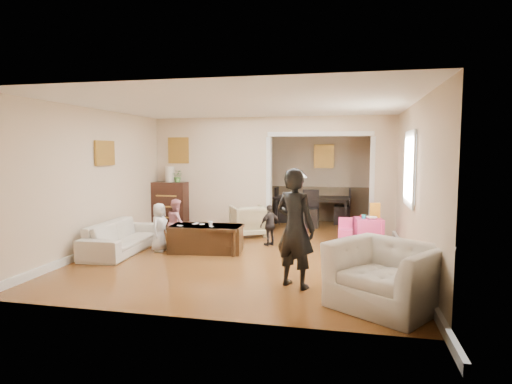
% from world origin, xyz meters
% --- Properties ---
extents(floor, '(7.00, 7.00, 0.00)m').
position_xyz_m(floor, '(0.00, 0.00, 0.00)').
color(floor, brown).
rests_on(floor, ground).
extents(partition_left, '(2.75, 0.18, 2.60)m').
position_xyz_m(partition_left, '(-1.38, 1.80, 1.30)').
color(partition_left, beige).
rests_on(partition_left, ground).
extents(partition_right, '(0.55, 0.18, 2.60)m').
position_xyz_m(partition_right, '(2.48, 1.80, 1.30)').
color(partition_right, beige).
rests_on(partition_right, ground).
extents(partition_header, '(2.22, 0.18, 0.35)m').
position_xyz_m(partition_header, '(1.10, 1.80, 2.42)').
color(partition_header, beige).
rests_on(partition_header, partition_right).
extents(window_pane, '(0.03, 0.95, 1.10)m').
position_xyz_m(window_pane, '(2.73, -0.40, 1.55)').
color(window_pane, white).
rests_on(window_pane, ground).
extents(framed_art_partition, '(0.45, 0.03, 0.55)m').
position_xyz_m(framed_art_partition, '(-2.20, 1.70, 1.85)').
color(framed_art_partition, brown).
rests_on(framed_art_partition, partition_left).
extents(framed_art_sofa_wall, '(0.03, 0.55, 0.40)m').
position_xyz_m(framed_art_sofa_wall, '(-2.71, -0.60, 1.80)').
color(framed_art_sofa_wall, brown).
extents(framed_art_alcove, '(0.45, 0.03, 0.55)m').
position_xyz_m(framed_art_alcove, '(1.10, 3.44, 1.70)').
color(framed_art_alcove, brown).
extents(sofa, '(0.82, 1.92, 0.55)m').
position_xyz_m(sofa, '(-2.29, -0.82, 0.28)').
color(sofa, beige).
rests_on(sofa, ground).
extents(armchair_back, '(0.98, 0.99, 0.67)m').
position_xyz_m(armchair_back, '(-0.36, 1.09, 0.33)').
color(armchair_back, '#C6B689').
rests_on(armchair_back, ground).
extents(armchair_front, '(1.55, 1.51, 0.76)m').
position_xyz_m(armchair_front, '(2.20, -2.71, 0.38)').
color(armchair_front, beige).
rests_on(armchair_front, ground).
extents(dresser, '(0.81, 0.45, 1.11)m').
position_xyz_m(dresser, '(-2.36, 1.55, 0.55)').
color(dresser, black).
rests_on(dresser, ground).
extents(table_lamp, '(0.22, 0.22, 0.36)m').
position_xyz_m(table_lamp, '(-2.36, 1.55, 1.29)').
color(table_lamp, beige).
rests_on(table_lamp, dresser).
extents(potted_plant, '(0.25, 0.22, 0.28)m').
position_xyz_m(potted_plant, '(-2.16, 1.55, 1.25)').
color(potted_plant, '#4A7935').
rests_on(potted_plant, dresser).
extents(coffee_table, '(1.36, 0.81, 0.48)m').
position_xyz_m(coffee_table, '(-0.79, -0.48, 0.24)').
color(coffee_table, '#3B2412').
rests_on(coffee_table, ground).
extents(coffee_cup, '(0.11, 0.11, 0.09)m').
position_xyz_m(coffee_cup, '(-0.69, -0.53, 0.53)').
color(coffee_cup, silver).
rests_on(coffee_cup, coffee_table).
extents(play_table, '(0.59, 0.59, 0.50)m').
position_xyz_m(play_table, '(2.15, 0.91, 0.25)').
color(play_table, '#DF3A82').
rests_on(play_table, ground).
extents(cereal_box, '(0.21, 0.10, 0.30)m').
position_xyz_m(cereal_box, '(2.27, 1.01, 0.65)').
color(cereal_box, yellow).
rests_on(cereal_box, play_table).
extents(cyan_cup, '(0.08, 0.08, 0.08)m').
position_xyz_m(cyan_cup, '(2.05, 0.86, 0.54)').
color(cyan_cup, teal).
rests_on(cyan_cup, play_table).
extents(toy_block, '(0.10, 0.09, 0.05)m').
position_xyz_m(toy_block, '(2.03, 1.03, 0.52)').
color(toy_block, red).
rests_on(toy_block, play_table).
extents(play_bowl, '(0.25, 0.25, 0.05)m').
position_xyz_m(play_bowl, '(2.20, 0.79, 0.53)').
color(play_bowl, white).
rests_on(play_bowl, play_table).
extents(dining_table, '(1.96, 1.16, 0.67)m').
position_xyz_m(dining_table, '(0.85, 3.08, 0.34)').
color(dining_table, black).
rests_on(dining_table, ground).
extents(adult_person, '(0.70, 0.61, 1.62)m').
position_xyz_m(adult_person, '(1.05, -2.16, 0.81)').
color(adult_person, black).
rests_on(adult_person, ground).
extents(child_kneel_a, '(0.30, 0.45, 0.89)m').
position_xyz_m(child_kneel_a, '(-1.64, -0.63, 0.44)').
color(child_kneel_a, silver).
rests_on(child_kneel_a, ground).
extents(child_kneel_b, '(0.51, 0.56, 0.92)m').
position_xyz_m(child_kneel_b, '(-1.49, -0.18, 0.46)').
color(child_kneel_b, pink).
rests_on(child_kneel_b, ground).
extents(child_toddler, '(0.46, 0.48, 0.80)m').
position_xyz_m(child_toddler, '(0.26, 0.27, 0.40)').
color(child_toddler, black).
rests_on(child_toddler, ground).
extents(craft_papers, '(0.69, 0.42, 0.00)m').
position_xyz_m(craft_papers, '(-1.00, -0.45, 0.49)').
color(craft_papers, white).
rests_on(craft_papers, coffee_table).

